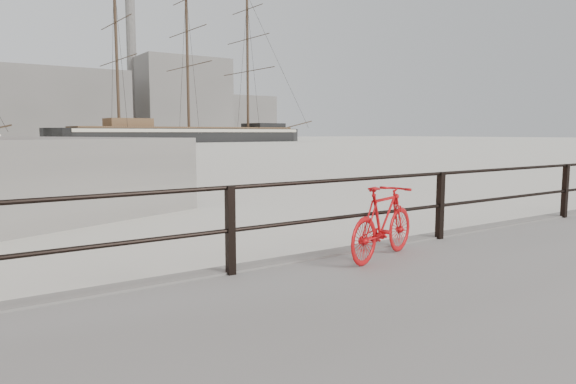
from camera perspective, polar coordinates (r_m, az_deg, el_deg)
ground at (r=8.21m, az=15.54°, el=-7.22°), size 400.00×400.00×0.00m
guardrail at (r=7.96m, az=16.55°, el=-1.46°), size 28.00×0.10×1.00m
bicycle at (r=6.55m, az=10.52°, el=-3.30°), size 1.54×0.70×0.93m
barque_black at (r=104.74m, az=-10.92°, el=5.45°), size 62.02×22.90×34.51m
industrial_west at (r=147.66m, az=-23.91°, el=8.81°), size 32.00×18.00×18.00m
industrial_mid at (r=162.43m, az=-11.85°, el=10.04°), size 26.00×20.00×24.00m
industrial_east at (r=176.56m, az=-5.42°, el=8.24°), size 20.00×16.00×14.00m
smokestack at (r=163.68m, az=-16.95°, el=13.39°), size 2.80×2.80×44.00m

